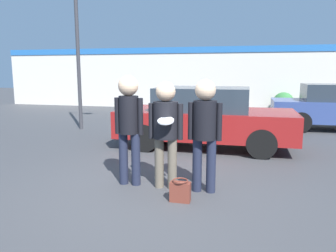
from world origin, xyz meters
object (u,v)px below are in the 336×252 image
Objects in this scene: parked_car_near at (205,117)px; street_lamp at (83,31)px; person_middle_with_frisbee at (166,125)px; handbag at (180,191)px; person_left at (129,120)px; person_right at (205,125)px; shrub at (283,103)px.

parked_car_near is 5.07m from street_lamp.
handbag is (0.35, -0.52, -0.89)m from person_middle_with_frisbee.
person_right is (1.26, -0.04, -0.03)m from person_left.
shrub reaches higher than handbag.
person_left is 1.27m from person_right.
parked_car_near is 4.54× the size of shrub.
street_lamp is at bearing 133.65° from person_right.
handbag is (-2.48, -11.47, -0.31)m from shrub.
parked_car_near is at bearing 85.96° from person_middle_with_frisbee.
handbag is (4.29, -5.29, -3.01)m from street_lamp.
parked_car_near is (-0.41, 3.16, -0.31)m from person_right.
parked_car_near is at bearing 74.68° from person_left.
shrub is 11.74m from handbag.
person_middle_with_frisbee is at bearing -1.97° from person_left.
person_right is 0.41× the size of parked_car_near.
person_middle_with_frisbee reaches higher than parked_car_near.
shrub is at bearing 71.49° from parked_car_near.
parked_car_near is 8.24m from shrub.
person_right is at bearing -101.36° from shrub.
street_lamp is at bearing 129.53° from person_middle_with_frisbee.
street_lamp is 7.44m from handbag.
shrub is at bearing 75.48° from person_middle_with_frisbee.
handbag is (0.13, -3.66, -0.60)m from parked_car_near.
parked_car_near is (0.85, 3.12, -0.35)m from person_left.
person_left is at bearing -107.61° from shrub.
person_middle_with_frisbee is 1.09m from handbag.
person_right is 3.20m from parked_car_near.
person_middle_with_frisbee is 0.40× the size of parked_car_near.
person_middle_with_frisbee reaches higher than shrub.
person_middle_with_frisbee is 3.16m from parked_car_near.
shrub is (6.77, 6.18, -2.69)m from street_lamp.
street_lamp is at bearing 158.62° from parked_car_near.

